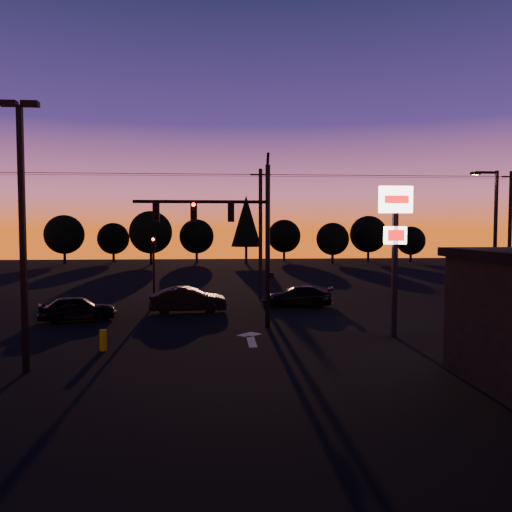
% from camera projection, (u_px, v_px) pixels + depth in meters
% --- Properties ---
extents(ground, '(120.00, 120.00, 0.00)m').
position_uv_depth(ground, '(241.00, 347.00, 20.60)').
color(ground, black).
rests_on(ground, ground).
extents(lane_arrow, '(1.20, 3.10, 0.01)m').
position_uv_depth(lane_arrow, '(251.00, 338.00, 22.29)').
color(lane_arrow, beige).
rests_on(lane_arrow, ground).
extents(traffic_signal_mast, '(6.79, 0.52, 8.58)m').
position_uv_depth(traffic_signal_mast, '(235.00, 228.00, 24.29)').
color(traffic_signal_mast, black).
rests_on(traffic_signal_mast, ground).
extents(secondary_signal, '(0.30, 0.31, 4.35)m').
position_uv_depth(secondary_signal, '(154.00, 261.00, 31.49)').
color(secondary_signal, black).
rests_on(secondary_signal, ground).
extents(parking_lot_light, '(1.25, 0.30, 9.14)m').
position_uv_depth(parking_lot_light, '(22.00, 218.00, 16.74)').
color(parking_lot_light, black).
rests_on(parking_lot_light, ground).
extents(pylon_sign, '(1.50, 0.28, 6.80)m').
position_uv_depth(pylon_sign, '(395.00, 228.00, 22.35)').
color(pylon_sign, black).
rests_on(pylon_sign, ground).
extents(streetlight, '(1.55, 0.35, 8.00)m').
position_uv_depth(streetlight, '(494.00, 237.00, 26.89)').
color(streetlight, black).
rests_on(streetlight, ground).
extents(utility_pole_1, '(1.40, 0.26, 9.00)m').
position_uv_depth(utility_pole_1, '(260.00, 233.00, 34.43)').
color(utility_pole_1, black).
rests_on(utility_pole_1, ground).
extents(utility_pole_2, '(1.40, 0.26, 9.00)m').
position_uv_depth(utility_pole_2, '(510.00, 233.00, 35.80)').
color(utility_pole_2, black).
rests_on(utility_pole_2, ground).
extents(power_wires, '(36.00, 1.22, 0.07)m').
position_uv_depth(power_wires, '(260.00, 175.00, 34.21)').
color(power_wires, black).
rests_on(power_wires, ground).
extents(bollard, '(0.28, 0.28, 0.84)m').
position_uv_depth(bollard, '(103.00, 340.00, 20.03)').
color(bollard, '#AC9700').
rests_on(bollard, ground).
extents(tree_0, '(5.36, 5.36, 6.74)m').
position_uv_depth(tree_0, '(64.00, 235.00, 68.47)').
color(tree_0, black).
rests_on(tree_0, ground).
extents(tree_1, '(4.54, 4.54, 5.71)m').
position_uv_depth(tree_1, '(113.00, 239.00, 71.95)').
color(tree_1, black).
rests_on(tree_1, ground).
extents(tree_2, '(5.77, 5.78, 7.26)m').
position_uv_depth(tree_2, '(151.00, 232.00, 67.38)').
color(tree_2, black).
rests_on(tree_2, ground).
extents(tree_3, '(4.95, 4.95, 6.22)m').
position_uv_depth(tree_3, '(197.00, 236.00, 71.85)').
color(tree_3, black).
rests_on(tree_3, ground).
extents(tree_4, '(4.18, 4.18, 9.50)m').
position_uv_depth(tree_4, '(246.00, 221.00, 69.28)').
color(tree_4, black).
rests_on(tree_4, ground).
extents(tree_5, '(4.95, 4.95, 6.22)m').
position_uv_depth(tree_5, '(284.00, 236.00, 74.83)').
color(tree_5, black).
rests_on(tree_5, ground).
extents(tree_6, '(4.54, 4.54, 5.71)m').
position_uv_depth(tree_6, '(333.00, 239.00, 69.34)').
color(tree_6, black).
rests_on(tree_6, ground).
extents(tree_7, '(5.36, 5.36, 6.74)m').
position_uv_depth(tree_7, '(368.00, 234.00, 72.75)').
color(tree_7, black).
rests_on(tree_7, ground).
extents(tree_8, '(4.12, 4.12, 5.19)m').
position_uv_depth(tree_8, '(411.00, 241.00, 72.26)').
color(tree_8, black).
rests_on(tree_8, ground).
extents(car_left, '(4.21, 2.50, 1.34)m').
position_uv_depth(car_left, '(78.00, 308.00, 26.42)').
color(car_left, black).
rests_on(car_left, ground).
extents(car_mid, '(4.54, 1.82, 1.47)m').
position_uv_depth(car_mid, '(188.00, 300.00, 29.19)').
color(car_mid, black).
rests_on(car_mid, ground).
extents(car_right, '(4.69, 2.58, 1.29)m').
position_uv_depth(car_right, '(297.00, 296.00, 31.29)').
color(car_right, black).
rests_on(car_right, ground).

